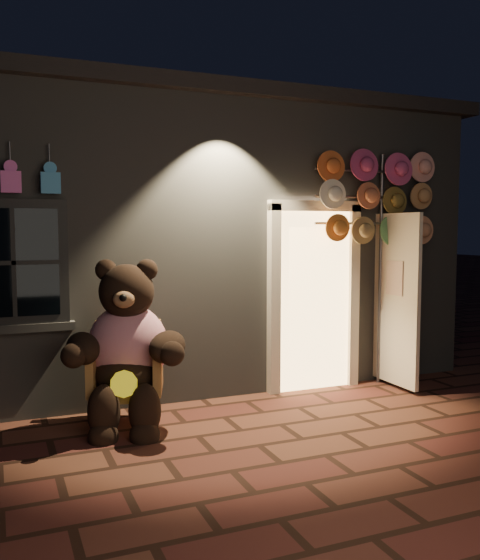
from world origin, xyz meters
TOP-DOWN VIEW (x-y plane):
  - ground at (0.00, 0.00)m, footprint 60.00×60.00m
  - shop_building at (0.00, 3.99)m, footprint 7.30×5.95m
  - wicker_armchair at (-0.92, 1.05)m, footprint 0.80×0.77m
  - teddy_bear at (-0.94, 0.93)m, footprint 1.16×1.07m
  - hat_rack at (2.11, 1.28)m, footprint 1.59×0.22m

SIDE VIEW (x-z plane):
  - ground at x=0.00m, z-range 0.00..0.00m
  - wicker_armchair at x=-0.92m, z-range 0.00..0.97m
  - teddy_bear at x=-0.94m, z-range -0.10..1.58m
  - shop_building at x=0.00m, z-range -0.02..3.49m
  - hat_rack at x=2.11m, z-range 0.83..3.60m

